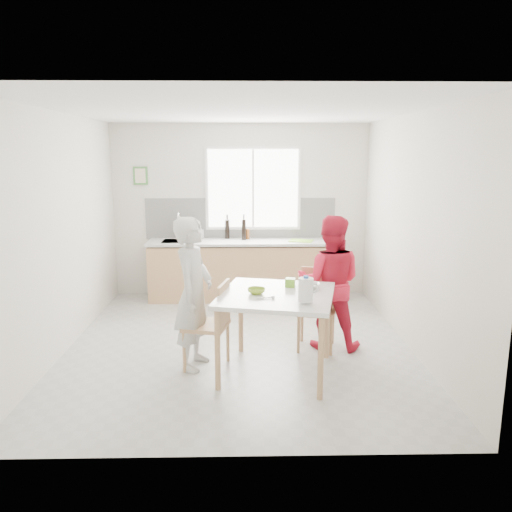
{
  "coord_description": "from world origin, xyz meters",
  "views": [
    {
      "loc": [
        0.08,
        -5.63,
        2.24
      ],
      "look_at": [
        0.2,
        0.2,
        1.04
      ],
      "focal_mm": 35.0,
      "sensor_mm": 36.0,
      "label": 1
    }
  ],
  "objects_px": {
    "person_red": "(330,282)",
    "person_white": "(194,293)",
    "dining_table": "(277,302)",
    "chair_left": "(213,321)",
    "bowl_white": "(309,286)",
    "milk_jug": "(306,289)",
    "bowl_green": "(256,291)",
    "wine_bottle_a": "(244,229)",
    "wine_bottle_b": "(227,229)",
    "chair_far": "(317,304)"
  },
  "relations": [
    {
      "from": "person_white",
      "to": "wine_bottle_b",
      "type": "xyz_separation_m",
      "value": [
        0.26,
        2.74,
        0.26
      ]
    },
    {
      "from": "wine_bottle_b",
      "to": "wine_bottle_a",
      "type": "bearing_deg",
      "value": -21.42
    },
    {
      "from": "person_red",
      "to": "wine_bottle_b",
      "type": "distance_m",
      "value": 2.57
    },
    {
      "from": "person_white",
      "to": "bowl_green",
      "type": "relative_size",
      "value": 9.04
    },
    {
      "from": "milk_jug",
      "to": "wine_bottle_b",
      "type": "xyz_separation_m",
      "value": [
        -0.86,
        3.27,
        0.08
      ]
    },
    {
      "from": "person_red",
      "to": "person_white",
      "type": "bearing_deg",
      "value": 31.39
    },
    {
      "from": "wine_bottle_a",
      "to": "chair_left",
      "type": "bearing_deg",
      "value": -96.88
    },
    {
      "from": "dining_table",
      "to": "person_red",
      "type": "distance_m",
      "value": 0.97
    },
    {
      "from": "bowl_white",
      "to": "milk_jug",
      "type": "height_order",
      "value": "milk_jug"
    },
    {
      "from": "dining_table",
      "to": "person_white",
      "type": "bearing_deg",
      "value": 167.43
    },
    {
      "from": "chair_far",
      "to": "person_white",
      "type": "height_order",
      "value": "person_white"
    },
    {
      "from": "dining_table",
      "to": "person_white",
      "type": "xyz_separation_m",
      "value": [
        -0.86,
        0.19,
        0.04
      ]
    },
    {
      "from": "person_white",
      "to": "wine_bottle_a",
      "type": "height_order",
      "value": "person_white"
    },
    {
      "from": "person_white",
      "to": "person_red",
      "type": "distance_m",
      "value": 1.6
    },
    {
      "from": "dining_table",
      "to": "bowl_green",
      "type": "relative_size",
      "value": 7.45
    },
    {
      "from": "person_white",
      "to": "wine_bottle_b",
      "type": "distance_m",
      "value": 2.76
    },
    {
      "from": "person_red",
      "to": "dining_table",
      "type": "bearing_deg",
      "value": 59.74
    },
    {
      "from": "person_red",
      "to": "bowl_green",
      "type": "bearing_deg",
      "value": 52.17
    },
    {
      "from": "person_white",
      "to": "person_red",
      "type": "xyz_separation_m",
      "value": [
        1.52,
        0.52,
        -0.03
      ]
    },
    {
      "from": "wine_bottle_a",
      "to": "wine_bottle_b",
      "type": "relative_size",
      "value": 1.07
    },
    {
      "from": "bowl_white",
      "to": "wine_bottle_a",
      "type": "relative_size",
      "value": 0.71
    },
    {
      "from": "person_white",
      "to": "bowl_white",
      "type": "height_order",
      "value": "person_white"
    },
    {
      "from": "person_white",
      "to": "wine_bottle_b",
      "type": "height_order",
      "value": "person_white"
    },
    {
      "from": "chair_left",
      "to": "person_red",
      "type": "distance_m",
      "value": 1.46
    },
    {
      "from": "person_white",
      "to": "bowl_white",
      "type": "relative_size",
      "value": 7.11
    },
    {
      "from": "dining_table",
      "to": "chair_left",
      "type": "bearing_deg",
      "value": 167.43
    },
    {
      "from": "milk_jug",
      "to": "bowl_green",
      "type": "bearing_deg",
      "value": 156.36
    },
    {
      "from": "chair_left",
      "to": "bowl_green",
      "type": "xyz_separation_m",
      "value": [
        0.46,
        -0.15,
        0.37
      ]
    },
    {
      "from": "bowl_green",
      "to": "wine_bottle_a",
      "type": "xyz_separation_m",
      "value": [
        -0.13,
        2.83,
        0.2
      ]
    },
    {
      "from": "bowl_green",
      "to": "chair_left",
      "type": "bearing_deg",
      "value": 161.47
    },
    {
      "from": "dining_table",
      "to": "milk_jug",
      "type": "bearing_deg",
      "value": -53.35
    },
    {
      "from": "person_red",
      "to": "wine_bottle_a",
      "type": "xyz_separation_m",
      "value": [
        -1.0,
        2.12,
        0.3
      ]
    },
    {
      "from": "person_white",
      "to": "wine_bottle_b",
      "type": "relative_size",
      "value": 5.37
    },
    {
      "from": "wine_bottle_a",
      "to": "dining_table",
      "type": "bearing_deg",
      "value": -83.16
    },
    {
      "from": "chair_far",
      "to": "bowl_green",
      "type": "xyz_separation_m",
      "value": [
        -0.73,
        -0.73,
        0.37
      ]
    },
    {
      "from": "dining_table",
      "to": "wine_bottle_a",
      "type": "relative_size",
      "value": 4.15
    },
    {
      "from": "bowl_white",
      "to": "chair_left",
      "type": "bearing_deg",
      "value": -178.25
    },
    {
      "from": "chair_left",
      "to": "person_red",
      "type": "xyz_separation_m",
      "value": [
        1.32,
        0.56,
        0.26
      ]
    },
    {
      "from": "dining_table",
      "to": "chair_far",
      "type": "xyz_separation_m",
      "value": [
        0.52,
        0.72,
        -0.26
      ]
    },
    {
      "from": "person_white",
      "to": "milk_jug",
      "type": "height_order",
      "value": "person_white"
    },
    {
      "from": "chair_left",
      "to": "bowl_white",
      "type": "relative_size",
      "value": 4.12
    },
    {
      "from": "bowl_green",
      "to": "person_red",
      "type": "bearing_deg",
      "value": 39.59
    },
    {
      "from": "chair_far",
      "to": "person_white",
      "type": "bearing_deg",
      "value": -146.31
    },
    {
      "from": "dining_table",
      "to": "wine_bottle_a",
      "type": "bearing_deg",
      "value": 96.84
    },
    {
      "from": "dining_table",
      "to": "person_white",
      "type": "height_order",
      "value": "person_white"
    },
    {
      "from": "dining_table",
      "to": "wine_bottle_a",
      "type": "distance_m",
      "value": 2.87
    },
    {
      "from": "milk_jug",
      "to": "person_white",
      "type": "bearing_deg",
      "value": 166.95
    },
    {
      "from": "person_red",
      "to": "chair_left",
      "type": "bearing_deg",
      "value": 35.58
    },
    {
      "from": "chair_far",
      "to": "person_red",
      "type": "xyz_separation_m",
      "value": [
        0.14,
        -0.02,
        0.27
      ]
    },
    {
      "from": "bowl_green",
      "to": "person_white",
      "type": "bearing_deg",
      "value": 163.22
    }
  ]
}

